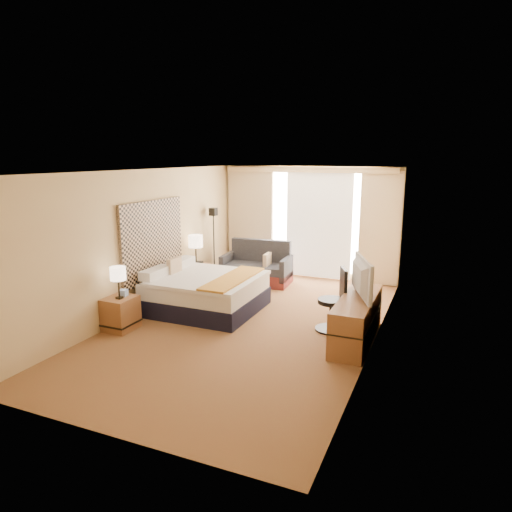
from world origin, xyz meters
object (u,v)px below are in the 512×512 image
at_px(lamp_left, 118,274).
at_px(television, 356,278).
at_px(lamp_right, 196,242).
at_px(bed, 205,292).
at_px(desk_chair, 335,303).
at_px(nightstand_left, 121,313).
at_px(media_dresser, 357,319).
at_px(loveseat, 257,269).
at_px(floor_lamp, 214,229).
at_px(nightstand_right, 197,277).

relative_size(lamp_left, television, 0.51).
distance_m(lamp_left, lamp_right, 2.59).
xyz_separation_m(bed, desk_chair, (2.47, -0.07, 0.13)).
bearing_deg(nightstand_left, desk_chair, 22.40).
bearing_deg(lamp_right, media_dresser, -21.72).
height_order(nightstand_left, lamp_right, lamp_right).
bearing_deg(loveseat, desk_chair, -47.53).
bearing_deg(television, desk_chair, 34.28).
bearing_deg(bed, nightstand_left, -119.60).
bearing_deg(bed, floor_lamp, 113.57).
xyz_separation_m(bed, lamp_left, (-0.77, -1.47, 0.62)).
xyz_separation_m(nightstand_left, desk_chair, (3.28, 1.35, 0.19)).
bearing_deg(nightstand_right, desk_chair, -19.31).
xyz_separation_m(nightstand_left, loveseat, (0.97, 3.54, 0.04)).
bearing_deg(nightstand_right, nightstand_left, -90.00).
height_order(bed, lamp_left, lamp_left).
distance_m(floor_lamp, desk_chair, 3.93).
bearing_deg(lamp_right, television, -21.21).
bearing_deg(nightstand_right, floor_lamp, 92.02).
height_order(nightstand_left, nightstand_right, same).
xyz_separation_m(bed, lamp_right, (-0.84, 1.11, 0.70)).
xyz_separation_m(nightstand_right, lamp_right, (-0.03, 0.04, 0.77)).
height_order(nightstand_right, desk_chair, desk_chair).
distance_m(nightstand_right, desk_chair, 3.48).
height_order(nightstand_right, floor_lamp, floor_lamp).
bearing_deg(desk_chair, lamp_right, 137.12).
bearing_deg(lamp_right, bed, -52.88).
xyz_separation_m(nightstand_left, media_dresser, (3.70, 1.05, 0.07)).
relative_size(nightstand_left, television, 0.52).
distance_m(desk_chair, television, 0.69).
height_order(bed, television, television).
bearing_deg(media_dresser, television, 131.05).
bearing_deg(floor_lamp, desk_chair, -31.14).
relative_size(bed, television, 1.83).
distance_m(loveseat, floor_lamp, 1.35).
xyz_separation_m(floor_lamp, television, (3.68, -2.24, -0.19)).
distance_m(bed, television, 2.93).
distance_m(nightstand_left, bed, 1.64).
distance_m(nightstand_right, media_dresser, 3.97).
distance_m(nightstand_left, floor_lamp, 3.47).
bearing_deg(television, media_dresser, -161.42).
distance_m(media_dresser, lamp_left, 3.87).
relative_size(media_dresser, television, 1.71).
bearing_deg(loveseat, lamp_right, -138.78).
xyz_separation_m(media_dresser, loveseat, (-2.73, 2.49, -0.04)).
relative_size(nightstand_right, desk_chair, 0.52).
distance_m(nightstand_right, floor_lamp, 1.25).
relative_size(loveseat, lamp_right, 2.45).
bearing_deg(nightstand_left, lamp_left, -49.49).
height_order(nightstand_right, bed, bed).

